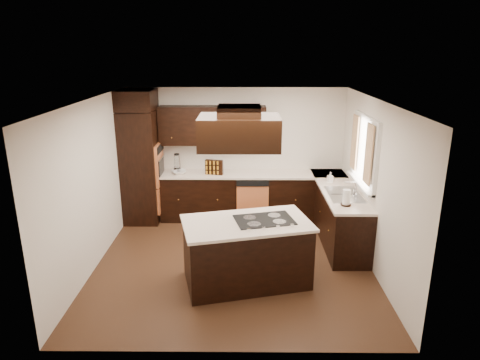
{
  "coord_description": "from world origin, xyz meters",
  "views": [
    {
      "loc": [
        0.16,
        -6.04,
        3.22
      ],
      "look_at": [
        0.1,
        0.6,
        1.15
      ],
      "focal_mm": 32.0,
      "sensor_mm": 36.0,
      "label": 1
    }
  ],
  "objects_px": {
    "oven_column": "(141,167)",
    "spice_rack": "(214,167)",
    "island": "(246,253)",
    "range_hood": "(239,132)"
  },
  "relations": [
    {
      "from": "oven_column",
      "to": "range_hood",
      "type": "height_order",
      "value": "range_hood"
    },
    {
      "from": "oven_column",
      "to": "island",
      "type": "relative_size",
      "value": 1.26
    },
    {
      "from": "island",
      "to": "spice_rack",
      "type": "distance_m",
      "value": 2.45
    },
    {
      "from": "oven_column",
      "to": "spice_rack",
      "type": "relative_size",
      "value": 6.35
    },
    {
      "from": "island",
      "to": "oven_column",
      "type": "bearing_deg",
      "value": 116.91
    },
    {
      "from": "island",
      "to": "spice_rack",
      "type": "xyz_separation_m",
      "value": [
        -0.6,
        2.29,
        0.62
      ]
    },
    {
      "from": "spice_rack",
      "to": "range_hood",
      "type": "bearing_deg",
      "value": -64.6
    },
    {
      "from": "oven_column",
      "to": "spice_rack",
      "type": "bearing_deg",
      "value": -0.47
    },
    {
      "from": "island",
      "to": "spice_rack",
      "type": "height_order",
      "value": "spice_rack"
    },
    {
      "from": "oven_column",
      "to": "spice_rack",
      "type": "xyz_separation_m",
      "value": [
        1.38,
        -0.01,
        -0.0
      ]
    }
  ]
}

